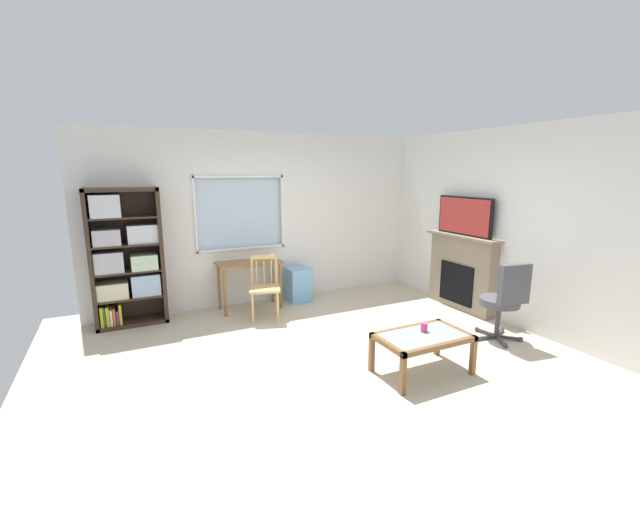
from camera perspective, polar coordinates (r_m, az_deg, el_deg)
ground at (r=4.81m, az=1.71°, el=-13.76°), size 6.25×5.71×0.02m
wall_back_with_window at (r=6.57m, az=-7.67°, el=5.05°), size 5.25×0.15×2.64m
wall_right at (r=6.13m, az=24.61°, el=3.73°), size 0.12×4.91×2.64m
bookshelf at (r=6.05m, az=-25.45°, el=-0.16°), size 0.90×0.38×1.85m
desk_under_window at (r=6.25m, az=-9.77°, el=-1.87°), size 0.95×0.46×0.73m
wooden_chair at (r=5.83m, az=-7.70°, el=-4.28°), size 0.52×0.51×0.90m
plastic_drawer_unit at (r=6.64m, az=-3.09°, el=-3.93°), size 0.35×0.40×0.54m
fireplace at (r=6.55m, az=19.02°, el=-2.09°), size 0.26×1.28×1.13m
tv at (r=6.40m, az=19.41°, el=5.25°), size 0.06×1.00×0.56m
office_chair at (r=5.46m, az=24.24°, el=-5.32°), size 0.58×0.59×1.00m
coffee_table at (r=4.42m, az=14.06°, el=-11.29°), size 0.94×0.57×0.42m
sippy_cup at (r=4.46m, az=14.24°, el=-9.56°), size 0.07×0.07×0.09m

